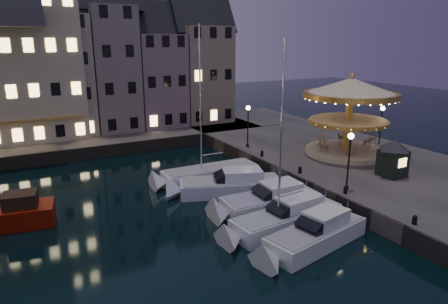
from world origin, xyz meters
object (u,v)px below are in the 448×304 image
streetlamp_c (248,120)px  ticket_kiosk (394,152)px  bollard_a (415,219)px  bollard_b (345,189)px  motorboat_c (282,219)px  motorboat_f (204,175)px  motorboat_e (225,186)px  bollard_d (262,153)px  bollard_c (300,170)px  streetlamp_b (349,153)px  carousel (350,102)px  motorboat_b (312,237)px  motorboat_d (265,202)px  streetlamp_d (381,121)px

streetlamp_c → ticket_kiosk: bearing=-67.6°
streetlamp_c → bollard_a: 19.66m
bollard_a → bollard_b: bearing=90.0°
motorboat_c → motorboat_f: 10.55m
bollard_a → motorboat_e: (-5.85, 12.33, -0.96)m
bollard_d → bollard_c: bearing=-90.0°
streetlamp_c → ticket_kiosk: (5.33, -12.95, -0.75)m
streetlamp_b → ticket_kiosk: bearing=5.9°
motorboat_c → ticket_kiosk: bearing=6.6°
bollard_b → carousel: 11.46m
motorboat_b → motorboat_d: same height
carousel → ticket_kiosk: bearing=-103.0°
motorboat_c → motorboat_e: (-0.27, 7.09, -0.03)m
streetlamp_d → carousel: bearing=-179.1°
streetlamp_c → streetlamp_d: (11.30, -6.50, 0.00)m
bollard_c → streetlamp_d: bearing=11.9°
carousel → bollard_c: bearing=-161.8°
streetlamp_d → bollard_a: (-11.90, -13.00, -2.41)m
streetlamp_b → motorboat_f: bearing=124.2°
streetlamp_c → ticket_kiosk: 14.02m
motorboat_d → bollard_c: bearing=26.0°
streetlamp_d → motorboat_c: bearing=-156.0°
motorboat_b → carousel: (12.84, 10.37, 5.60)m
bollard_d → ticket_kiosk: 11.28m
bollard_c → motorboat_b: 9.67m
bollard_c → ticket_kiosk: 7.31m
bollard_c → ticket_kiosk: bearing=-33.7°
motorboat_d → carousel: 14.38m
motorboat_b → motorboat_c: size_ratio=0.68×
bollard_c → ticket_kiosk: ticket_kiosk is taller
streetlamp_b → motorboat_e: size_ratio=0.47×
streetlamp_c → streetlamp_d: size_ratio=1.00×
streetlamp_c → bollard_a: bearing=-91.8°
bollard_b → bollard_c: bearing=90.0°
bollard_a → motorboat_c: size_ratio=0.05×
streetlamp_b → ticket_kiosk: streetlamp_b is taller
motorboat_f → streetlamp_b: bearing=-55.8°
streetlamp_b → motorboat_d: streetlamp_b is taller
bollard_b → bollard_d: (0.00, 10.50, 0.00)m
streetlamp_d → ticket_kiosk: size_ratio=1.26×
bollard_a → bollard_c: bearing=90.0°
motorboat_b → streetlamp_c: bearing=70.3°
bollard_d → motorboat_b: bearing=-112.1°
streetlamp_b → bollard_c: streetlamp_b is taller
bollard_a → motorboat_d: size_ratio=0.07×
streetlamp_b → motorboat_b: streetlamp_b is taller
streetlamp_b → motorboat_c: 7.06m
bollard_a → bollard_c: size_ratio=1.00×
streetlamp_b → motorboat_f: size_ratio=0.34×
streetlamp_b → bollard_d: bearing=93.4°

